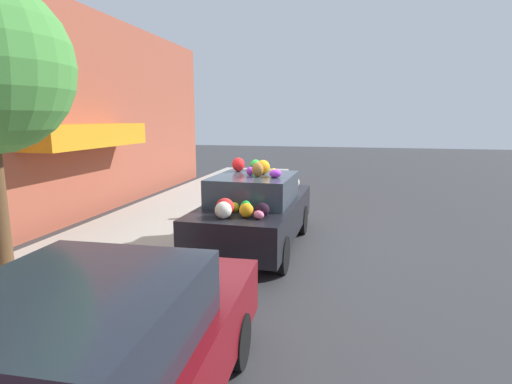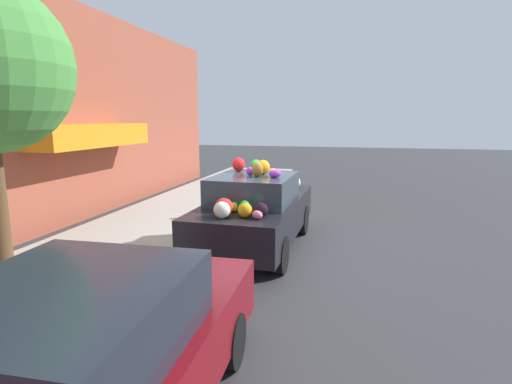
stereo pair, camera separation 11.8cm
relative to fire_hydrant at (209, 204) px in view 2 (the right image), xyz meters
The scene contains 6 objects.
ground_plane 2.47m from the fire_hydrant, 137.29° to the right, with size 60.00×60.00×0.00m, color #38383A.
sidewalk_curb 2.11m from the fire_hydrant, 149.55° to the left, with size 24.00×3.20×0.11m.
building_facade 4.30m from the fire_hydrant, 117.85° to the left, with size 18.00×1.20×5.38m.
fire_hydrant is the anchor object (origin of this frame).
art_car 2.50m from the fire_hydrant, 137.46° to the right, with size 3.99×1.78×1.79m.
parked_car_plain 7.21m from the fire_hydrant, 167.02° to the right, with size 4.15×1.93×1.45m.
Camera 2 is at (-7.54, -1.89, 2.57)m, focal length 28.00 mm.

